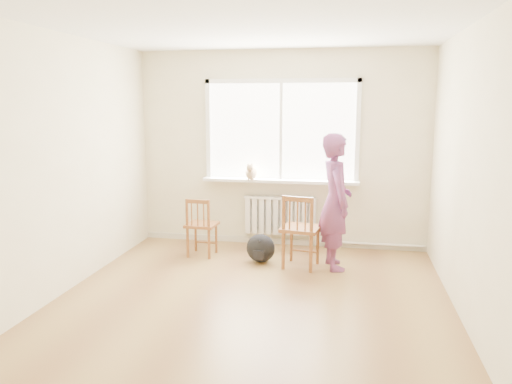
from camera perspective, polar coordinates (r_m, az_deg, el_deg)
The scene contains 13 objects.
floor at distance 5.09m, azimuth -0.78°, elevation -12.87°, with size 4.50×4.50×0.00m, color olive.
ceiling at distance 4.73m, azimuth -0.86°, elevation 18.80°, with size 4.50×4.50×0.00m, color white.
back_wall at distance 6.93m, azimuth 2.91°, elevation 4.86°, with size 4.00×0.01×2.70m, color beige.
window at distance 6.88m, azimuth 2.91°, elevation 7.43°, with size 2.12×0.05×1.42m.
windowsill at distance 6.87m, azimuth 2.75°, elevation 1.29°, with size 2.15×0.22×0.04m, color white.
radiator at distance 6.98m, azimuth 2.74°, elevation -2.66°, with size 1.00×0.12×0.55m.
heating_pipe at distance 7.05m, azimuth 12.92°, elevation -5.81°, with size 0.04×0.04×1.40m, color silver.
baseboard at distance 7.16m, azimuth 2.80°, elevation -5.65°, with size 4.00×0.03×0.08m, color beige.
chair_left at distance 6.56m, azimuth -6.33°, elevation -3.98°, with size 0.40×0.39×0.78m.
chair_right at distance 6.06m, azimuth 5.04°, elevation -4.50°, with size 0.52×0.50×0.91m.
person at distance 6.06m, azimuth 9.05°, elevation -1.10°, with size 0.60×0.39×1.64m, color #CD446A.
cat at distance 6.84m, azimuth -0.55°, elevation 2.27°, with size 0.17×0.37×0.25m.
backpack at distance 6.33m, azimuth 0.54°, elevation -6.44°, with size 0.36×0.27×0.36m, color black.
Camera 1 is at (0.94, -4.59, 1.99)m, focal length 35.00 mm.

